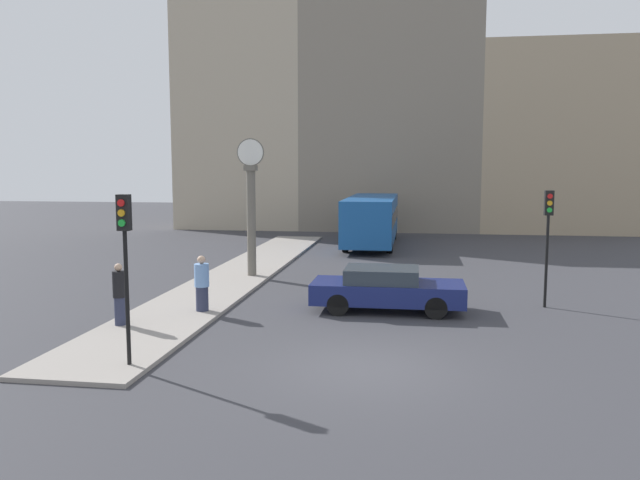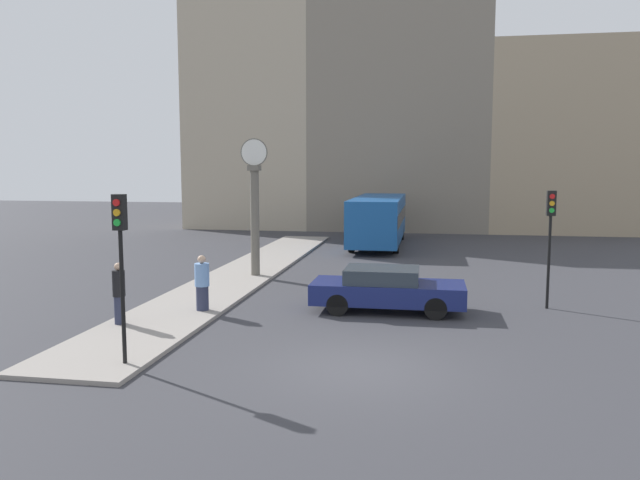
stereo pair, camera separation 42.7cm
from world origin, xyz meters
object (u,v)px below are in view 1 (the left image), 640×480
at_px(traffic_light_near, 125,244).
at_px(pedestrian_blue_stripe, 202,284).
at_px(bus_distant, 372,218).
at_px(street_clock, 251,209).
at_px(traffic_light_far, 548,224).
at_px(pedestrian_black_jacket, 119,294).
at_px(sedan_car, 386,289).

height_order(traffic_light_near, pedestrian_blue_stripe, traffic_light_near).
distance_m(bus_distant, street_clock, 11.71).
bearing_deg(traffic_light_near, pedestrian_blue_stripe, 91.58).
height_order(traffic_light_far, pedestrian_black_jacket, traffic_light_far).
xyz_separation_m(traffic_light_near, pedestrian_blue_stripe, (-0.14, 5.10, -1.82)).
relative_size(traffic_light_near, traffic_light_far, 1.01).
bearing_deg(sedan_car, traffic_light_near, -129.48).
distance_m(sedan_car, pedestrian_black_jacket, 7.68).
relative_size(traffic_light_near, pedestrian_black_jacket, 2.19).
height_order(traffic_light_near, pedestrian_black_jacket, traffic_light_near).
relative_size(bus_distant, street_clock, 1.83).
xyz_separation_m(sedan_car, traffic_light_near, (-5.22, -6.34, 2.04)).
height_order(sedan_car, traffic_light_near, traffic_light_near).
bearing_deg(sedan_car, street_clock, 138.16).
distance_m(traffic_light_far, pedestrian_black_jacket, 12.73).
relative_size(traffic_light_near, street_clock, 0.69).
relative_size(sedan_car, traffic_light_near, 1.25).
bearing_deg(traffic_light_far, street_clock, 160.34).
bearing_deg(street_clock, sedan_car, -41.84).
height_order(sedan_car, bus_distant, bus_distant).
bearing_deg(street_clock, pedestrian_blue_stripe, -88.92).
bearing_deg(traffic_light_far, pedestrian_blue_stripe, -166.46).
distance_m(sedan_car, bus_distant, 15.96).
relative_size(sedan_car, bus_distant, 0.47).
bearing_deg(traffic_light_far, bus_distant, 113.51).
distance_m(sedan_car, pedestrian_blue_stripe, 5.51).
bearing_deg(sedan_car, pedestrian_black_jacket, -155.47).
xyz_separation_m(sedan_car, street_clock, (-5.48, 4.90, 2.04)).
relative_size(bus_distant, traffic_light_near, 2.67).
relative_size(sedan_car, pedestrian_blue_stripe, 2.77).
bearing_deg(street_clock, pedestrian_black_jacket, -100.54).
xyz_separation_m(traffic_light_far, pedestrian_blue_stripe, (-10.21, -2.46, -1.69)).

